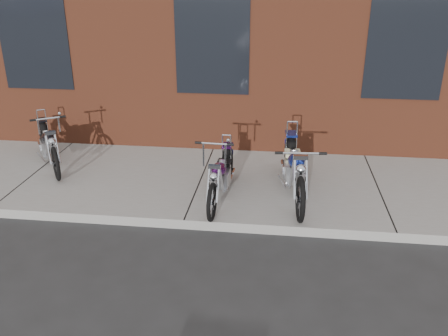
# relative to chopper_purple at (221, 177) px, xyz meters

# --- Properties ---
(ground) EXTENTS (120.00, 120.00, 0.00)m
(ground) POSITION_rel_chopper_purple_xyz_m (-0.44, -0.81, -0.51)
(ground) COLOR #2D2D2E
(ground) RESTS_ON ground
(sidewalk) EXTENTS (22.00, 3.00, 0.15)m
(sidewalk) POSITION_rel_chopper_purple_xyz_m (-0.44, 0.69, -0.43)
(sidewalk) COLOR gray
(sidewalk) RESTS_ON ground
(chopper_purple) EXTENTS (0.49, 1.99, 1.11)m
(chopper_purple) POSITION_rel_chopper_purple_xyz_m (0.00, 0.00, 0.00)
(chopper_purple) COLOR black
(chopper_purple) RESTS_ON sidewalk
(chopper_blue) EXTENTS (0.57, 2.35, 1.02)m
(chopper_blue) POSITION_rel_chopper_purple_xyz_m (1.15, 0.27, 0.06)
(chopper_blue) COLOR black
(chopper_blue) RESTS_ON sidewalk
(chopper_third) EXTENTS (1.23, 1.79, 1.06)m
(chopper_third) POSITION_rel_chopper_purple_xyz_m (-3.32, 1.01, 0.02)
(chopper_third) COLOR black
(chopper_third) RESTS_ON sidewalk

